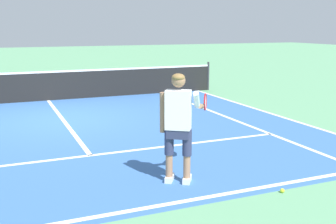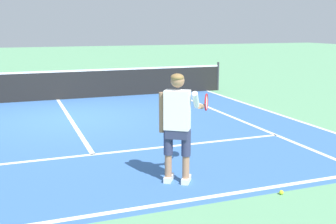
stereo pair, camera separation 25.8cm
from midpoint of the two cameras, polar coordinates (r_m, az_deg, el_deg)
ground_plane at (r=11.23m, az=-14.97°, el=-0.98°), size 80.00×80.00×0.00m
court_inner_surface at (r=9.82m, az=-13.78°, el=-2.71°), size 10.98×9.38×0.00m
line_baseline at (r=5.66m, az=-6.25°, el=-13.34°), size 10.98×0.10×0.01m
line_service at (r=8.01m, az=-11.57°, el=-5.89°), size 8.23×0.10×0.01m
line_centre_service at (r=11.07m, az=-14.85°, el=-1.14°), size 0.10×6.40×0.01m
line_singles_right at (r=11.19m, az=7.48°, el=-0.71°), size 0.10×8.98×0.01m
line_doubles_right at (r=11.93m, az=13.21°, el=-0.14°), size 0.10×8.98×0.01m
tennis_net at (r=14.11m, az=-16.82°, el=3.52°), size 11.96×0.08×1.07m
tennis_player at (r=6.30m, az=0.35°, el=-1.18°), size 1.08×0.87×1.71m
tennis_ball_near_feet at (r=6.36m, az=14.36°, el=-10.46°), size 0.07×0.07×0.07m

